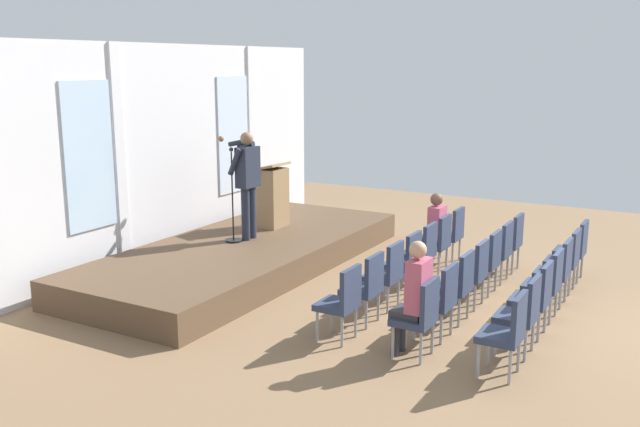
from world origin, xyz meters
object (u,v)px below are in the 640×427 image
object	(u,v)px
audience_r0_c5	(433,228)
chair_r2_c1	(523,311)
lectern	(272,196)
chair_r0_c5	(438,240)
chair_r1_c2	(458,282)
chair_r1_c4	(487,258)
chair_r2_c2	(536,295)
chair_r2_c3	(548,280)
mic_stand	(233,221)
chair_r1_c6	(511,239)
chair_r0_c2	(387,271)
chair_r1_c0	(420,313)
chair_r2_c5	(567,257)
chair_r2_c0	(508,330)
chair_r1_c3	(473,269)
chair_r0_c6	(452,232)
chair_r1_c1	(440,297)
chair_r1_c5	(500,248)
chair_r0_c4	(423,249)
speaker	(247,177)
audience_r1_c0	(414,293)
chair_r0_c1	(366,284)
chair_r2_c6	(575,247)
chair_r0_c3	(406,260)
chair_r2_c4	(558,268)
chair_r0_c0	(342,299)

from	to	relation	value
audience_r0_c5	chair_r2_c1	bearing A→B (deg)	-141.76
lectern	chair_r0_c5	world-z (taller)	lectern
chair_r1_c2	chair_r2_c1	size ratio (longest dim) A/B	1.00
chair_r1_c4	chair_r2_c2	xyz separation A→B (m)	(-1.32, -1.00, 0.00)
chair_r2_c3	chair_r1_c2	bearing A→B (deg)	123.46
mic_stand	chair_r1_c6	world-z (taller)	mic_stand
chair_r0_c2	chair_r1_c0	distance (m)	1.65
chair_r2_c5	chair_r2_c0	bearing A→B (deg)	180.00
chair_r1_c3	chair_r1_c6	bearing A→B (deg)	0.00
chair_r0_c6	chair_r2_c1	bearing A→B (deg)	-148.81
chair_r1_c4	chair_r1_c6	world-z (taller)	same
chair_r1_c1	chair_r2_c2	world-z (taller)	same
chair_r1_c5	chair_r1_c2	bearing A→B (deg)	180.00
mic_stand	chair_r0_c4	world-z (taller)	mic_stand
chair_r1_c0	chair_r2_c3	world-z (taller)	same
chair_r0_c6	chair_r2_c0	xyz separation A→B (m)	(-3.95, -1.99, 0.00)
chair_r0_c2	chair_r1_c0	size ratio (longest dim) A/B	1.00
chair_r2_c5	speaker	bearing A→B (deg)	103.10
chair_r0_c2	chair_r1_c4	size ratio (longest dim) A/B	1.00
speaker	chair_r2_c2	world-z (taller)	speaker
chair_r2_c0	lectern	bearing A→B (deg)	58.45
chair_r0_c4	chair_r2_c5	distance (m)	2.10
audience_r0_c5	chair_r2_c0	distance (m)	3.90
speaker	mic_stand	world-z (taller)	speaker
chair_r0_c4	chair_r2_c0	world-z (taller)	same
mic_stand	chair_r0_c6	size ratio (longest dim) A/B	1.65
audience_r1_c0	chair_r2_c3	size ratio (longest dim) A/B	1.46
chair_r0_c1	chair_r2_c2	distance (m)	2.10
audience_r0_c5	chair_r2_c0	size ratio (longest dim) A/B	1.38
audience_r0_c5	chair_r2_c5	xyz separation A→B (m)	(0.00, -2.08, -0.19)
chair_r1_c6	chair_r2_c6	size ratio (longest dim) A/B	1.00
chair_r0_c6	chair_r1_c5	xyz separation A→B (m)	(-0.66, -1.00, 0.00)
chair_r1_c3	chair_r0_c4	bearing A→B (deg)	56.54
chair_r0_c1	chair_r0_c3	xyz separation A→B (m)	(1.32, 0.00, 0.00)
chair_r0_c2	chair_r2_c0	distance (m)	2.39
mic_stand	chair_r2_c5	world-z (taller)	mic_stand
chair_r0_c1	chair_r2_c4	xyz separation A→B (m)	(1.97, -1.99, 0.00)
chair_r2_c1	lectern	bearing A→B (deg)	64.19
audience_r1_c0	chair_r2_c2	world-z (taller)	audience_r1_c0
chair_r0_c2	mic_stand	bearing A→B (deg)	79.27
audience_r1_c0	chair_r2_c6	distance (m)	4.10
chair_r0_c6	chair_r0_c2	bearing A→B (deg)	180.00
chair_r2_c2	chair_r0_c0	bearing A→B (deg)	123.46
lectern	chair_r0_c3	xyz separation A→B (m)	(-1.12, -3.06, -0.46)
chair_r1_c2	chair_r1_c4	world-z (taller)	same
chair_r1_c0	chair_r2_c6	xyz separation A→B (m)	(3.95, -1.00, 0.00)
chair_r0_c5	chair_r2_c2	world-z (taller)	same
chair_r0_c6	chair_r1_c1	world-z (taller)	same
chair_r0_c2	audience_r1_c0	xyz separation A→B (m)	(-1.32, -0.92, 0.23)
chair_r1_c0	chair_r1_c3	bearing A→B (deg)	0.00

